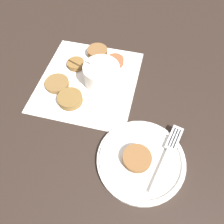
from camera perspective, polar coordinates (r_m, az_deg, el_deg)
ground_plane at (r=0.72m, az=-6.15°, el=8.10°), size 4.00×4.00×0.00m
napkin at (r=0.72m, az=-5.93°, el=8.35°), size 0.38×0.35×0.00m
sauce_bowl at (r=0.69m, az=-2.74°, el=9.69°), size 0.12×0.12×0.12m
fritter_0 at (r=0.72m, az=-14.18°, el=7.25°), size 0.08×0.08×0.01m
fritter_1 at (r=0.80m, az=-3.84°, el=15.44°), size 0.07×0.07×0.02m
fritter_2 at (r=0.67m, az=-10.87°, el=3.39°), size 0.07×0.07×0.02m
fritter_3 at (r=0.76m, az=0.79°, el=13.16°), size 0.06×0.06×0.02m
fritter_4 at (r=0.77m, az=-9.41°, el=12.30°), size 0.06×0.06×0.02m
serving_plate at (r=0.57m, az=7.59°, el=-12.19°), size 0.23×0.23×0.02m
fritter_on_plate at (r=0.55m, az=6.56°, el=-11.88°), size 0.07×0.07×0.01m
fork at (r=0.58m, az=14.71°, el=-9.61°), size 0.19×0.09×0.00m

